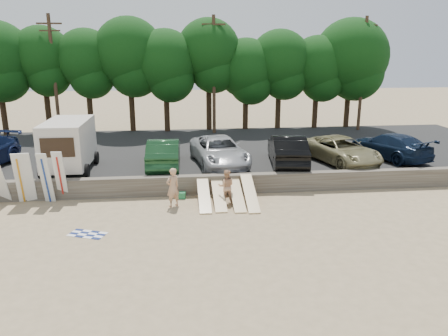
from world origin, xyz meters
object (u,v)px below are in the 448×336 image
(box_trailer, at_px, (68,143))
(cooler, at_px, (182,195))
(car_1, at_px, (164,153))
(car_4, at_px, (341,150))
(car_3, at_px, (287,150))
(beachgoer_b, at_px, (226,186))
(beachgoer_a, at_px, (173,187))
(car_2, at_px, (219,151))
(car_5, at_px, (389,146))

(box_trailer, xyz_separation_m, cooler, (6.09, -3.32, -2.11))
(car_1, xyz_separation_m, car_4, (10.41, -0.13, -0.06))
(box_trailer, height_order, car_3, box_trailer)
(car_3, relative_size, beachgoer_b, 3.27)
(car_1, bearing_deg, car_4, -179.59)
(beachgoer_a, xyz_separation_m, beachgoer_b, (2.58, 0.28, -0.12))
(box_trailer, xyz_separation_m, beachgoer_a, (5.68, -4.40, -1.32))
(car_1, xyz_separation_m, car_3, (7.13, -0.20, 0.06))
(car_2, relative_size, beachgoer_b, 3.49)
(car_2, bearing_deg, cooler, -129.41)
(box_trailer, bearing_deg, cooler, -28.40)
(car_2, relative_size, car_5, 1.06)
(car_3, bearing_deg, car_5, -166.55)
(beachgoer_b, bearing_deg, beachgoer_a, 11.24)
(car_3, xyz_separation_m, cooler, (-6.20, -3.31, -1.43))
(car_2, distance_m, beachgoer_a, 5.56)
(car_3, distance_m, cooler, 7.17)
(beachgoer_a, height_order, cooler, beachgoer_a)
(car_3, height_order, cooler, car_3)
(cooler, bearing_deg, box_trailer, 157.95)
(car_5, distance_m, cooler, 13.48)
(car_3, xyz_separation_m, beachgoer_a, (-6.61, -4.40, -0.64))
(car_1, bearing_deg, cooler, 105.99)
(beachgoer_a, xyz_separation_m, cooler, (0.41, 1.09, -0.79))
(car_5, height_order, beachgoer_b, car_5)
(car_3, height_order, car_5, car_3)
(car_5, bearing_deg, beachgoer_b, 3.74)
(box_trailer, height_order, car_1, box_trailer)
(cooler, bearing_deg, car_2, 65.39)
(car_2, distance_m, car_3, 3.96)
(car_1, relative_size, car_5, 0.92)
(car_1, height_order, beachgoer_b, car_1)
(beachgoer_b, distance_m, cooler, 2.40)
(box_trailer, height_order, cooler, box_trailer)
(car_5, relative_size, cooler, 14.36)
(car_2, distance_m, beachgoer_b, 4.61)
(beachgoer_a, distance_m, cooler, 1.40)
(car_5, relative_size, beachgoer_b, 3.30)
(box_trailer, relative_size, cooler, 11.68)
(car_3, relative_size, beachgoer_a, 2.85)
(car_4, bearing_deg, cooler, -176.57)
(car_3, bearing_deg, box_trailer, 7.00)
(car_3, distance_m, beachgoer_a, 7.97)
(box_trailer, xyz_separation_m, car_2, (8.35, 0.43, -0.77))
(car_2, height_order, car_3, car_3)
(box_trailer, relative_size, beachgoer_a, 2.34)
(box_trailer, xyz_separation_m, car_5, (18.88, 0.73, -0.78))
(car_2, bearing_deg, car_1, 176.01)
(car_2, bearing_deg, car_5, -6.61)
(car_1, bearing_deg, car_5, -176.60)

